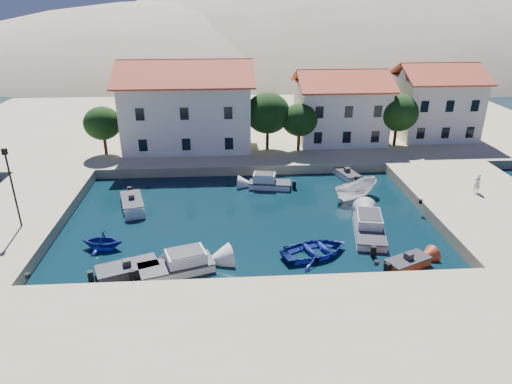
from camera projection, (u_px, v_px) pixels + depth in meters
ground at (256, 290)px, 29.11m from camera, size 400.00×400.00×0.00m
quay_south at (264, 351)px, 23.42m from camera, size 52.00×12.00×1.00m
quay_east at (485, 207)px, 39.30m from camera, size 11.00×20.00×1.00m
quay_west at (14, 221)px, 36.90m from camera, size 8.00×20.00×1.00m
quay_north at (252, 125)px, 63.79m from camera, size 80.00×36.00×1.00m
hills at (293, 126)px, 152.79m from camera, size 254.00×176.00×99.00m
building_left at (187, 103)px, 51.98m from camera, size 14.70×9.45×9.70m
building_mid at (340, 105)px, 54.28m from camera, size 10.50×8.40×8.30m
building_right at (435, 99)px, 55.83m from camera, size 9.45×8.40×8.80m
trees at (281, 116)px, 50.73m from camera, size 37.30×5.30×6.45m
lamppost at (11, 181)px, 33.46m from camera, size 0.35×0.25×6.22m
bollards at (292, 242)px, 32.36m from camera, size 29.36×9.56×0.30m
motorboat_grey_sw at (128, 269)px, 30.74m from camera, size 4.42×3.16×1.25m
cabin_cruiser_south at (176, 265)px, 30.84m from camera, size 5.39×3.56×1.60m
rowboat_south at (315, 255)px, 33.01m from camera, size 5.98×5.08×1.05m
motorboat_red_se at (408, 262)px, 31.51m from camera, size 3.49×2.63×1.25m
cabin_cruiser_east at (369, 229)px, 35.61m from camera, size 3.28×5.85×1.60m
boat_east at (355, 198)px, 42.12m from camera, size 5.08×3.90×1.85m
motorboat_white_ne at (347, 175)px, 46.81m from camera, size 2.41×3.60×1.25m
rowboat_west at (103, 248)px, 33.87m from camera, size 3.36×3.01×1.58m
motorboat_white_west at (132, 202)px, 40.68m from camera, size 2.75×4.33×1.25m
cabin_cruiser_north at (270, 183)px, 44.28m from camera, size 4.26×2.39×1.60m
pedestrian at (477, 183)px, 40.56m from camera, size 0.63×0.42×1.73m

